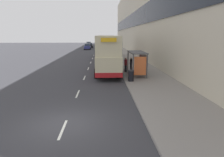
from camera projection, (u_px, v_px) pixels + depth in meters
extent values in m
plane|color=#38383D|center=(65.00, 124.00, 10.05)|extent=(220.00, 220.00, 0.00)
cube|color=gray|center=(122.00, 53.00, 47.91)|extent=(5.00, 93.00, 0.14)
cube|color=beige|center=(139.00, 16.00, 46.27)|extent=(3.00, 93.00, 17.30)
cube|color=black|center=(132.00, 20.00, 46.38)|extent=(0.12, 89.28, 3.11)
cube|color=silver|center=(63.00, 129.00, 9.43)|extent=(0.12, 2.00, 0.01)
cube|color=silver|center=(78.00, 94.00, 15.14)|extent=(0.12, 2.00, 0.01)
cube|color=silver|center=(84.00, 78.00, 20.84)|extent=(0.12, 2.00, 0.01)
cube|color=silver|center=(88.00, 69.00, 26.55)|extent=(0.12, 2.00, 0.01)
cube|color=silver|center=(91.00, 63.00, 32.25)|extent=(0.12, 2.00, 0.01)
cube|color=silver|center=(92.00, 58.00, 37.96)|extent=(0.12, 2.00, 0.01)
cube|color=silver|center=(94.00, 55.00, 43.66)|extent=(0.12, 2.00, 0.01)
cube|color=#4C4C51|center=(137.00, 52.00, 21.25)|extent=(1.60, 4.20, 0.08)
cylinder|color=#4C4C51|center=(133.00, 67.00, 19.53)|extent=(0.10, 0.10, 2.40)
cylinder|color=#4C4C51|center=(128.00, 61.00, 23.44)|extent=(0.10, 0.10, 2.40)
cylinder|color=#4C4C51|center=(147.00, 67.00, 19.60)|extent=(0.10, 0.10, 2.40)
cylinder|color=#4C4C51|center=(140.00, 61.00, 23.50)|extent=(0.10, 0.10, 2.40)
cube|color=#99A8B2|center=(143.00, 63.00, 21.52)|extent=(0.04, 3.68, 1.92)
cube|color=#D86633|center=(140.00, 66.00, 19.61)|extent=(1.19, 0.10, 1.82)
cube|color=maroon|center=(139.00, 71.00, 21.69)|extent=(0.36, 2.80, 0.08)
cube|color=beige|center=(107.00, 60.00, 23.85)|extent=(2.55, 11.39, 1.85)
cube|color=beige|center=(107.00, 44.00, 23.44)|extent=(2.50, 11.05, 1.95)
cube|color=#B2191E|center=(107.00, 66.00, 24.00)|extent=(2.58, 11.45, 0.45)
cube|color=#2D3847|center=(107.00, 57.00, 23.77)|extent=(2.58, 10.71, 0.81)
cube|color=#2D3847|center=(107.00, 45.00, 23.46)|extent=(2.55, 10.71, 0.94)
cube|color=yellow|center=(109.00, 40.00, 17.77)|extent=(1.40, 0.08, 0.36)
cylinder|color=black|center=(97.00, 63.00, 27.77)|extent=(0.30, 1.00, 1.00)
cylinder|color=black|center=(116.00, 63.00, 27.89)|extent=(0.30, 1.00, 1.00)
cylinder|color=black|center=(96.00, 73.00, 20.54)|extent=(0.30, 1.00, 1.00)
cylinder|color=black|center=(120.00, 73.00, 20.66)|extent=(0.30, 1.00, 1.00)
cube|color=beige|center=(105.00, 51.00, 37.82)|extent=(2.55, 11.44, 1.85)
cube|color=beige|center=(105.00, 41.00, 37.41)|extent=(2.50, 11.10, 1.95)
cube|color=#B2191E|center=(105.00, 55.00, 37.97)|extent=(2.58, 11.50, 0.45)
cube|color=#2D3847|center=(105.00, 49.00, 37.74)|extent=(2.58, 10.75, 0.81)
cube|color=#2D3847|center=(105.00, 41.00, 37.43)|extent=(2.55, 10.75, 0.94)
cube|color=yellow|center=(105.00, 38.00, 31.72)|extent=(1.40, 0.08, 0.36)
cylinder|color=black|center=(99.00, 54.00, 41.75)|extent=(0.30, 1.00, 1.00)
cylinder|color=black|center=(111.00, 54.00, 41.87)|extent=(0.30, 1.00, 1.00)
cylinder|color=black|center=(98.00, 58.00, 34.50)|extent=(0.30, 1.00, 1.00)
cylinder|color=black|center=(112.00, 58.00, 34.61)|extent=(0.30, 1.00, 1.00)
cube|color=navy|center=(87.00, 47.00, 61.45)|extent=(1.75, 3.97, 0.82)
cube|color=#2D3847|center=(87.00, 45.00, 61.49)|extent=(1.54, 1.91, 0.67)
cylinder|color=black|center=(90.00, 49.00, 60.38)|extent=(0.20, 0.60, 0.60)
cylinder|color=black|center=(84.00, 49.00, 60.30)|extent=(0.20, 0.60, 0.60)
cylinder|color=black|center=(91.00, 48.00, 62.78)|extent=(0.20, 0.60, 0.60)
cylinder|color=black|center=(85.00, 48.00, 62.70)|extent=(0.20, 0.60, 0.60)
cube|color=silver|center=(89.00, 45.00, 77.53)|extent=(1.72, 3.83, 0.82)
cube|color=#2D3847|center=(89.00, 43.00, 77.55)|extent=(1.51, 1.84, 0.67)
cylinder|color=black|center=(91.00, 46.00, 76.49)|extent=(0.20, 0.60, 0.60)
cylinder|color=black|center=(86.00, 46.00, 76.41)|extent=(0.20, 0.60, 0.60)
cylinder|color=black|center=(91.00, 46.00, 78.81)|extent=(0.20, 0.60, 0.60)
cylinder|color=black|center=(87.00, 46.00, 78.73)|extent=(0.20, 0.60, 0.60)
cube|color=black|center=(90.00, 46.00, 69.45)|extent=(1.70, 4.09, 0.75)
cube|color=#2D3847|center=(90.00, 44.00, 69.50)|extent=(1.50, 1.97, 0.61)
cylinder|color=black|center=(92.00, 47.00, 68.33)|extent=(0.20, 0.60, 0.60)
cylinder|color=black|center=(87.00, 47.00, 68.25)|extent=(0.20, 0.60, 0.60)
cylinder|color=black|center=(93.00, 47.00, 70.80)|extent=(0.20, 0.60, 0.60)
cylinder|color=black|center=(88.00, 47.00, 70.73)|extent=(0.20, 0.60, 0.60)
cube|color=navy|center=(106.00, 46.00, 65.40)|extent=(1.82, 3.95, 0.82)
cube|color=#2D3847|center=(106.00, 44.00, 65.05)|extent=(1.60, 1.90, 0.67)
cylinder|color=black|center=(103.00, 47.00, 66.64)|extent=(0.20, 0.60, 0.60)
cylinder|color=black|center=(109.00, 47.00, 66.73)|extent=(0.20, 0.60, 0.60)
cylinder|color=black|center=(104.00, 48.00, 64.25)|extent=(0.20, 0.60, 0.60)
cylinder|color=black|center=(109.00, 48.00, 64.34)|extent=(0.20, 0.60, 0.60)
cylinder|color=#23232D|center=(126.00, 69.00, 23.22)|extent=(0.28, 0.28, 0.81)
cylinder|color=maroon|center=(126.00, 62.00, 23.07)|extent=(0.34, 0.34, 0.67)
sphere|color=tan|center=(126.00, 58.00, 22.97)|extent=(0.22, 0.22, 0.22)
cylinder|color=#23232D|center=(131.00, 67.00, 24.29)|extent=(0.26, 0.26, 0.75)
cylinder|color=#26262D|center=(131.00, 62.00, 24.14)|extent=(0.31, 0.31, 0.62)
sphere|color=tan|center=(131.00, 58.00, 24.05)|extent=(0.20, 0.20, 0.20)
cylinder|color=black|center=(131.00, 76.00, 18.60)|extent=(0.52, 0.52, 0.95)
cylinder|color=#2D2D33|center=(131.00, 71.00, 18.49)|extent=(0.55, 0.55, 0.10)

